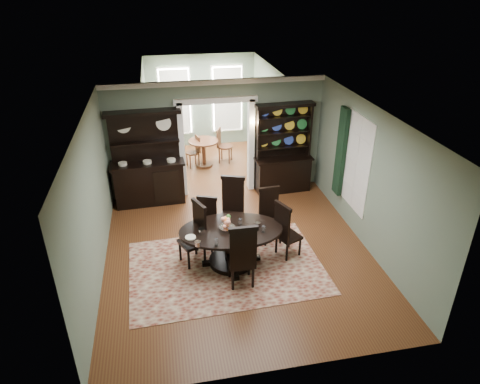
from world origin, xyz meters
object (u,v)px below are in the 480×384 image
object	(u,v)px
dining_table	(231,240)
sideboard	(148,172)
parlor_table	(204,150)
welsh_dresser	(283,160)

from	to	relation	value
dining_table	sideboard	size ratio (longest dim) A/B	0.89
parlor_table	sideboard	bearing A→B (deg)	-129.49
parlor_table	welsh_dresser	bearing A→B (deg)	-45.67
welsh_dresser	sideboard	bearing A→B (deg)	177.31
dining_table	welsh_dresser	size ratio (longest dim) A/B	0.89
sideboard	dining_table	bearing A→B (deg)	-64.42
dining_table	parlor_table	xyz separation A→B (m)	(0.03, 4.94, -0.03)
dining_table	welsh_dresser	xyz separation A→B (m)	(1.92, 3.01, 0.30)
sideboard	parlor_table	distance (m)	2.55
dining_table	parlor_table	world-z (taller)	parlor_table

